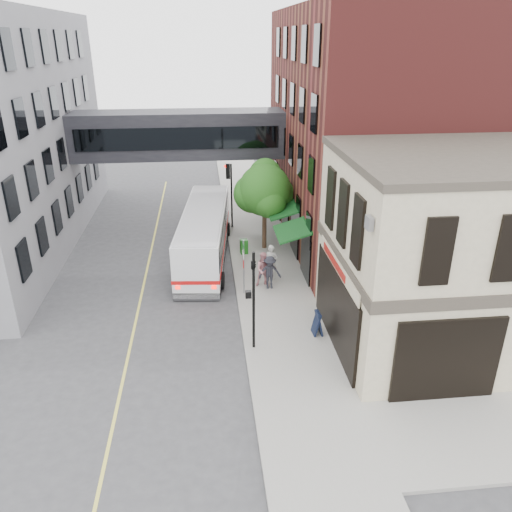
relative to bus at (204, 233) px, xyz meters
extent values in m
plane|color=#38383A|center=(1.56, -12.04, -1.68)|extent=(120.00, 120.00, 0.00)
cube|color=gray|center=(3.56, 1.96, -1.60)|extent=(4.00, 60.00, 0.15)
cube|color=tan|center=(10.56, -10.04, 2.40)|extent=(10.00, 8.00, 8.15)
cube|color=#38332B|center=(10.56, -10.04, 2.47)|extent=(10.12, 8.12, 0.50)
cube|color=#38332B|center=(10.56, -10.04, 6.62)|extent=(10.12, 8.12, 0.30)
cube|color=black|center=(5.50, -10.04, 0.17)|extent=(0.14, 6.40, 3.40)
cube|color=black|center=(5.46, -10.04, 0.17)|extent=(0.04, 5.90, 3.00)
cube|color=maroon|center=(5.44, -9.44, 2.12)|extent=(0.03, 3.60, 0.32)
cube|color=#5A1E1C|center=(11.56, 2.96, 5.32)|extent=(12.00, 18.00, 14.00)
cube|color=#0D3C16|center=(4.70, 1.71, 1.32)|extent=(1.80, 13.00, 0.40)
cube|color=black|center=(-1.44, 5.96, 4.82)|extent=(14.00, 3.00, 3.00)
cube|color=black|center=(-1.44, 4.41, 4.82)|extent=(13.00, 0.08, 1.40)
cube|color=black|center=(-1.44, 7.51, 4.82)|extent=(13.00, 0.08, 1.40)
cylinder|color=black|center=(1.96, -10.04, 0.72)|extent=(0.12, 0.12, 4.50)
cube|color=black|center=(1.74, -10.04, 1.07)|extent=(0.25, 0.22, 0.30)
imported|color=black|center=(1.96, -10.04, 2.57)|extent=(0.20, 0.16, 1.00)
cylinder|color=black|center=(1.96, 4.96, 0.72)|extent=(0.12, 0.12, 4.50)
cube|color=black|center=(1.74, 4.96, 1.07)|extent=(0.25, 0.22, 0.30)
cube|color=black|center=(1.74, 4.96, 2.47)|extent=(0.28, 0.28, 1.00)
sphere|color=#FF0C05|center=(1.58, 4.96, 2.82)|extent=(0.18, 0.18, 0.18)
cylinder|color=gray|center=(1.96, -5.04, -0.03)|extent=(0.08, 0.08, 3.00)
cube|color=white|center=(1.94, -5.04, 0.67)|extent=(0.03, 0.75, 0.22)
cube|color=#0C591E|center=(1.94, -5.04, 1.22)|extent=(0.03, 0.70, 0.18)
cube|color=#B20C0C|center=(1.94, -5.04, 0.17)|extent=(0.03, 0.30, 0.40)
cylinder|color=#382619|center=(3.76, 0.96, -0.13)|extent=(0.28, 0.28, 2.80)
sphere|color=#214C14|center=(3.76, 0.96, 2.27)|extent=(3.20, 3.20, 3.20)
sphere|color=#214C14|center=(4.56, 1.46, 1.87)|extent=(2.20, 2.20, 2.20)
sphere|color=#214C14|center=(3.06, 1.26, 1.97)|extent=(2.40, 2.40, 2.40)
sphere|color=#214C14|center=(3.86, 1.56, 3.07)|extent=(2.00, 2.00, 2.00)
cube|color=#D8CC4C|center=(-3.44, -2.04, -1.67)|extent=(0.12, 40.00, 0.01)
cube|color=silver|center=(0.00, 0.00, -0.08)|extent=(3.48, 11.30, 2.80)
cube|color=black|center=(0.00, 0.00, 0.40)|extent=(3.52, 11.11, 1.01)
cube|color=#B20C0C|center=(0.00, 0.00, -0.57)|extent=(3.54, 11.32, 0.21)
cylinder|color=black|center=(-1.59, -3.92, -1.20)|extent=(0.38, 0.99, 0.97)
cylinder|color=black|center=(0.81, -4.15, -1.20)|extent=(0.38, 0.99, 0.97)
cylinder|color=black|center=(-0.85, 3.77, -1.20)|extent=(0.38, 0.99, 0.97)
cylinder|color=black|center=(1.56, 3.54, -1.20)|extent=(0.38, 0.99, 0.97)
imported|color=silver|center=(3.60, -3.44, -0.56)|extent=(0.80, 0.63, 1.94)
imported|color=#C98288|center=(3.11, -4.33, -0.56)|extent=(0.96, 0.76, 1.93)
imported|color=#202229|center=(3.37, -4.63, -0.60)|extent=(1.21, 0.71, 1.85)
cube|color=#186216|center=(2.39, 0.16, -1.07)|extent=(0.50, 0.45, 0.91)
cube|color=black|center=(4.92, -9.30, -0.97)|extent=(0.44, 0.64, 1.11)
camera|label=1|loc=(0.13, -28.20, 10.89)|focal=35.00mm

